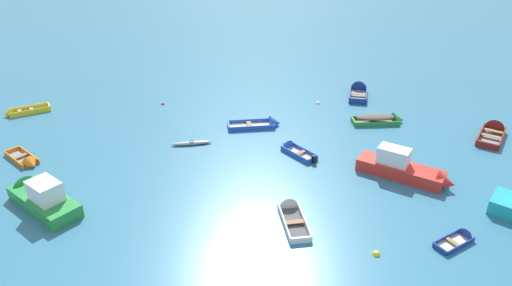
% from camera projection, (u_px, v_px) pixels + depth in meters
% --- Properties ---
extents(rowboat_green_back_row_right, '(4.59, 1.72, 1.32)m').
position_uv_depth(rowboat_green_back_row_right, '(384.00, 119.00, 37.60)').
color(rowboat_green_back_row_right, '#99754C').
rests_on(rowboat_green_back_row_right, ground_plane).
extents(rowboat_blue_far_left, '(2.89, 3.24, 1.03)m').
position_uv_depth(rowboat_blue_far_left, '(292.00, 149.00, 33.06)').
color(rowboat_blue_far_left, beige).
rests_on(rowboat_blue_far_left, ground_plane).
extents(rowboat_deep_blue_center, '(2.59, 4.83, 1.52)m').
position_uv_depth(rowboat_deep_blue_center, '(359.00, 91.00, 44.20)').
color(rowboat_deep_blue_center, gray).
rests_on(rowboat_deep_blue_center, ground_plane).
extents(rowboat_orange_midfield_right, '(3.53, 3.26, 1.06)m').
position_uv_depth(rowboat_orange_midfield_right, '(28.00, 162.00, 31.34)').
color(rowboat_orange_midfield_right, gray).
rests_on(rowboat_orange_midfield_right, ground_plane).
extents(kayak_grey_cluster_inner, '(3.24, 1.03, 0.30)m').
position_uv_depth(kayak_grey_cluster_inner, '(192.00, 143.00, 34.04)').
color(kayak_grey_cluster_inner, gray).
rests_on(kayak_grey_cluster_inner, ground_plane).
extents(rowboat_maroon_far_right, '(3.89, 4.72, 1.52)m').
position_uv_depth(rowboat_maroon_far_right, '(494.00, 131.00, 35.76)').
color(rowboat_maroon_far_right, gray).
rests_on(rowboat_maroon_far_right, ground_plane).
extents(motor_launch_red_back_row_left, '(6.30, 4.80, 2.27)m').
position_uv_depth(motor_launch_red_back_row_left, '(406.00, 169.00, 29.42)').
color(motor_launch_red_back_row_left, red).
rests_on(motor_launch_red_back_row_left, ground_plane).
extents(rowboat_white_midfield_left, '(1.80, 4.09, 1.15)m').
position_uv_depth(rowboat_white_midfield_left, '(290.00, 210.00, 26.09)').
color(rowboat_white_midfield_left, '#4C4C51').
rests_on(rowboat_white_midfield_left, ground_plane).
extents(rowboat_yellow_outer_right, '(3.93, 2.97, 1.14)m').
position_uv_depth(rowboat_yellow_outer_right, '(19.00, 112.00, 39.32)').
color(rowboat_yellow_outer_right, gray).
rests_on(rowboat_yellow_outer_right, ground_plane).
extents(motor_launch_green_near_right, '(5.92, 5.22, 2.41)m').
position_uv_depth(motor_launch_green_near_right, '(40.00, 196.00, 26.63)').
color(motor_launch_green_near_right, '#288C3D').
rests_on(motor_launch_green_near_right, ground_plane).
extents(rowboat_blue_back_row_center, '(4.65, 2.02, 1.38)m').
position_uv_depth(rowboat_blue_back_row_center, '(266.00, 124.00, 37.08)').
color(rowboat_blue_back_row_center, beige).
rests_on(rowboat_blue_back_row_center, ground_plane).
extents(rowboat_deep_blue_foreground_center, '(2.76, 2.14, 0.85)m').
position_uv_depth(rowboat_deep_blue_foreground_center, '(462.00, 238.00, 23.92)').
color(rowboat_deep_blue_foreground_center, beige).
rests_on(rowboat_deep_blue_foreground_center, ground_plane).
extents(mooring_buoy_near_foreground, '(0.43, 0.43, 0.43)m').
position_uv_depth(mooring_buoy_near_foreground, '(376.00, 254.00, 22.90)').
color(mooring_buoy_near_foreground, yellow).
rests_on(mooring_buoy_near_foreground, ground_plane).
extents(mooring_buoy_between_boats_right, '(0.36, 0.36, 0.36)m').
position_uv_depth(mooring_buoy_between_boats_right, '(163.00, 104.00, 41.54)').
color(mooring_buoy_between_boats_right, red).
rests_on(mooring_buoy_between_boats_right, ground_plane).
extents(mooring_buoy_midfield, '(0.42, 0.42, 0.42)m').
position_uv_depth(mooring_buoy_midfield, '(318.00, 104.00, 41.74)').
color(mooring_buoy_midfield, silver).
rests_on(mooring_buoy_midfield, ground_plane).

